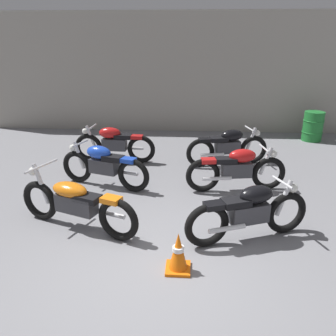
{
  "coord_description": "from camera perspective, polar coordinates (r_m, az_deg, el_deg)",
  "views": [
    {
      "loc": [
        0.42,
        -3.81,
        2.8
      ],
      "look_at": [
        0.0,
        2.17,
        0.55
      ],
      "focal_mm": 36.85,
      "sensor_mm": 36.0,
      "label": 1
    }
  ],
  "objects": [
    {
      "name": "ground_plane",
      "position": [
        4.74,
        -1.93,
        -15.61
      ],
      "size": [
        60.0,
        60.0,
        0.0
      ],
      "primitive_type": "plane",
      "color": "gray"
    },
    {
      "name": "back_wall",
      "position": [
        11.08,
        1.92,
        15.38
      ],
      "size": [
        12.68,
        0.24,
        3.6
      ],
      "primitive_type": "cube",
      "color": "#9E998E",
      "rests_on": "ground"
    },
    {
      "name": "motorcycle_left_row_0",
      "position": [
        5.49,
        -15.04,
        -5.53
      ],
      "size": [
        2.07,
        0.98,
        0.97
      ],
      "color": "black",
      "rests_on": "ground"
    },
    {
      "name": "motorcycle_left_row_1",
      "position": [
        6.94,
        -10.62,
        0.49
      ],
      "size": [
        1.91,
        0.75,
        0.88
      ],
      "color": "black",
      "rests_on": "ground"
    },
    {
      "name": "motorcycle_left_row_2",
      "position": [
        8.36,
        -8.91,
        4.06
      ],
      "size": [
        1.97,
        0.48,
        0.88
      ],
      "color": "black",
      "rests_on": "ground"
    },
    {
      "name": "motorcycle_right_row_0",
      "position": [
        5.16,
        13.31,
        -6.99
      ],
      "size": [
        1.88,
        0.82,
        0.88
      ],
      "color": "black",
      "rests_on": "ground"
    },
    {
      "name": "motorcycle_right_row_1",
      "position": [
        6.77,
        11.34,
        -0.08
      ],
      "size": [
        1.96,
        0.59,
        0.88
      ],
      "color": "black",
      "rests_on": "ground"
    },
    {
      "name": "motorcycle_right_row_2",
      "position": [
        8.16,
        9.88,
        3.58
      ],
      "size": [
        1.93,
        0.69,
        0.88
      ],
      "color": "black",
      "rests_on": "ground"
    },
    {
      "name": "oil_drum",
      "position": [
        10.92,
        22.85,
        6.39
      ],
      "size": [
        0.59,
        0.59,
        0.85
      ],
      "color": "#1E722D",
      "rests_on": "ground"
    },
    {
      "name": "traffic_cone",
      "position": [
        4.5,
        1.7,
        -13.81
      ],
      "size": [
        0.32,
        0.32,
        0.54
      ],
      "color": "orange",
      "rests_on": "ground"
    }
  ]
}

